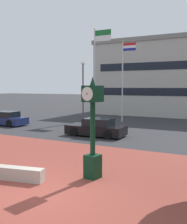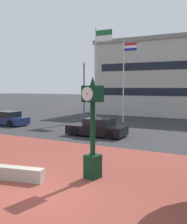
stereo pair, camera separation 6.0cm
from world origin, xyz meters
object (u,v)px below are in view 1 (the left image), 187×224
at_px(civic_building, 185,78).
at_px(car_street_far, 6,119).
at_px(flagpole_secondary, 124,76).
at_px(street_lamp_post, 83,85).
at_px(flagpole_primary, 97,65).
at_px(street_clock, 93,129).
at_px(car_street_mid, 96,128).

bearing_deg(civic_building, car_street_far, -124.17).
relative_size(flagpole_secondary, street_lamp_post, 1.34).
distance_m(flagpole_primary, flagpole_secondary, 3.20).
distance_m(street_clock, car_street_mid, 9.04).
distance_m(street_clock, civic_building, 27.98).
bearing_deg(street_lamp_post, civic_building, 61.77).
height_order(flagpole_primary, flagpole_secondary, flagpole_primary).
relative_size(car_street_far, street_lamp_post, 0.70).
xyz_separation_m(street_clock, car_street_mid, (-3.94, 8.02, -1.35)).
height_order(flagpole_primary, street_lamp_post, flagpole_primary).
distance_m(car_street_mid, flagpole_primary, 10.38).
height_order(street_clock, street_lamp_post, street_lamp_post).
distance_m(flagpole_primary, civic_building, 13.75).
bearing_deg(flagpole_secondary, street_clock, -72.54).
bearing_deg(flagpole_secondary, flagpole_primary, 180.00).
bearing_deg(car_street_mid, civic_building, -9.45).
bearing_deg(street_clock, flagpole_primary, 126.51).
relative_size(car_street_mid, flagpole_secondary, 0.53).
xyz_separation_m(car_street_far, flagpole_primary, (5.83, 7.03, 5.22)).
distance_m(car_street_far, civic_building, 23.13).
height_order(car_street_mid, car_street_far, same).
xyz_separation_m(street_clock, civic_building, (-1.05, 27.83, 2.76)).
xyz_separation_m(car_street_mid, street_lamp_post, (-4.54, 5.96, 3.14)).
distance_m(car_street_far, street_lamp_post, 7.96).
bearing_deg(car_street_mid, flagpole_primary, 25.82).
distance_m(car_street_far, flagpole_secondary, 11.96).
bearing_deg(civic_building, flagpole_secondary, -108.66).
relative_size(car_street_mid, flagpole_primary, 0.45).
distance_m(car_street_mid, car_street_far, 9.94).
xyz_separation_m(flagpole_secondary, street_lamp_post, (-3.45, -2.04, -0.88)).
height_order(car_street_far, flagpole_primary, flagpole_primary).
bearing_deg(civic_building, street_clock, -87.84).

